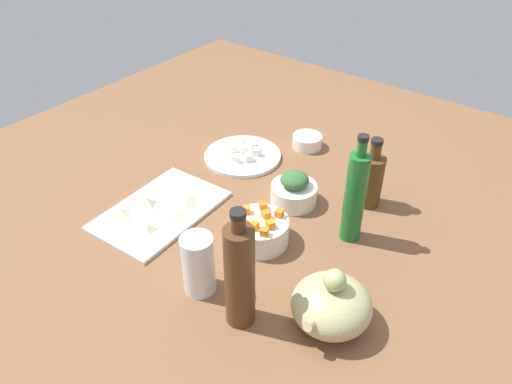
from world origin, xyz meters
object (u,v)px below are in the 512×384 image
object	(u,v)px
bowl_greens	(294,194)
teapot	(331,304)
bottle_0	(240,275)
drinking_glass_0	(198,264)
bottle_2	(355,196)
cutting_board	(160,211)
bottle_1	(371,179)
bowl_carrots	(260,231)
bowl_small_side	(307,141)
plate_tofu	(243,156)

from	to	relation	value
bowl_greens	teapot	distance (cm)	41.29
bottle_0	drinking_glass_0	distance (cm)	13.36
bottle_2	drinking_glass_0	xyz separation A→B (cm)	(35.34, -17.55, -5.18)
cutting_board	bottle_1	world-z (taller)	bottle_1
teapot	drinking_glass_0	distance (cm)	28.88
bowl_carrots	bottle_1	size ratio (longest dim) A/B	0.71
drinking_glass_0	bowl_small_side	bearing A→B (deg)	-167.71
bottle_1	bottle_0	bearing A→B (deg)	-2.81
plate_tofu	bottle_2	world-z (taller)	bottle_2
cutting_board	teapot	world-z (taller)	teapot
bowl_small_side	bottle_1	distance (cm)	33.25
bottle_1	bottle_2	size ratio (longest dim) A/B	0.69
bowl_greens	cutting_board	bearing A→B (deg)	-45.45
bowl_greens	bottle_1	distance (cm)	20.67
plate_tofu	teapot	size ratio (longest dim) A/B	1.32
cutting_board	teapot	bearing A→B (deg)	85.28
bowl_greens	drinking_glass_0	world-z (taller)	drinking_glass_0
cutting_board	teapot	xyz separation A→B (cm)	(4.47, 54.18, 4.91)
bowl_small_side	bottle_0	bearing A→B (deg)	21.74
bowl_small_side	drinking_glass_0	world-z (taller)	drinking_glass_0
bowl_greens	bottle_0	xyz separation A→B (cm)	(39.63, 13.61, 9.67)
bowl_small_side	bowl_greens	bearing A→B (deg)	25.65
bottle_1	drinking_glass_0	world-z (taller)	bottle_1
bowl_carrots	bottle_1	distance (cm)	33.38
plate_tofu	teapot	xyz separation A→B (cm)	(38.92, 53.89, 4.81)
bottle_0	bottle_1	size ratio (longest dim) A/B	1.42
bowl_small_side	bottle_2	xyz separation A→B (cm)	(30.09, 31.81, 10.33)
drinking_glass_0	bowl_greens	bearing A→B (deg)	-177.99
plate_tofu	bottle_1	world-z (taller)	bottle_1
bottle_1	drinking_glass_0	size ratio (longest dim) A/B	1.38
plate_tofu	bowl_carrots	xyz separation A→B (cm)	(27.64, 27.54, 2.62)
bottle_1	bottle_2	bearing A→B (deg)	10.41
bowl_greens	bottle_2	bearing A→B (deg)	80.37
teapot	bottle_1	bearing A→B (deg)	-163.06
plate_tofu	bottle_0	bearing A→B (deg)	38.34
bowl_small_side	teapot	bearing A→B (deg)	36.43
cutting_board	bottle_1	xyz separation A→B (cm)	(-36.86, 41.59, 7.41)
bowl_greens	bowl_carrots	size ratio (longest dim) A/B	0.88
bowl_greens	bottle_2	size ratio (longest dim) A/B	0.44
bowl_carrots	bottle_0	bearing A→B (deg)	27.70
plate_tofu	bowl_small_side	xyz separation A→B (cm)	(-17.49, 12.25, 1.43)
bowl_carrots	bottle_2	size ratio (longest dim) A/B	0.49
bowl_carrots	bottle_1	bearing A→B (deg)	155.41
bottle_1	drinking_glass_0	bearing A→B (deg)	-16.37
bowl_carrots	bottle_2	xyz separation A→B (cm)	(-15.04, 16.51, 9.14)
bottle_2	cutting_board	bearing A→B (deg)	-63.77
bottle_0	drinking_glass_0	xyz separation A→B (cm)	(-1.08, -12.26, -5.19)
bottle_2	bowl_greens	bearing A→B (deg)	-99.63
plate_tofu	teapot	bearing A→B (deg)	54.16
cutting_board	bowl_greens	bearing A→B (deg)	134.55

